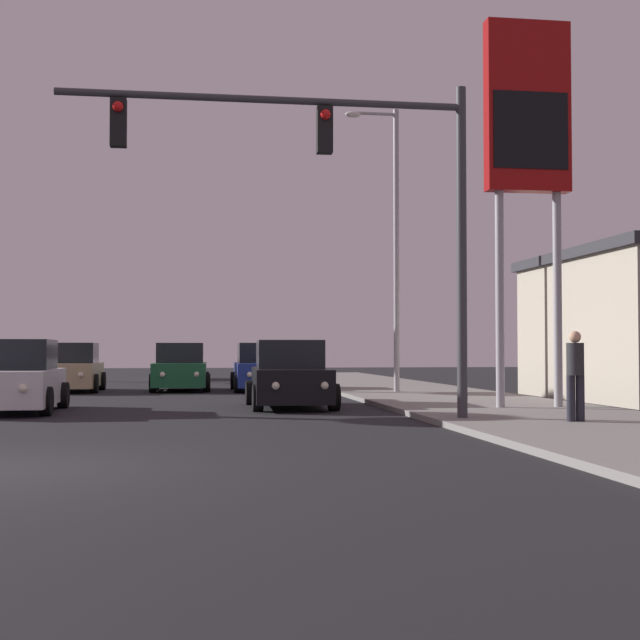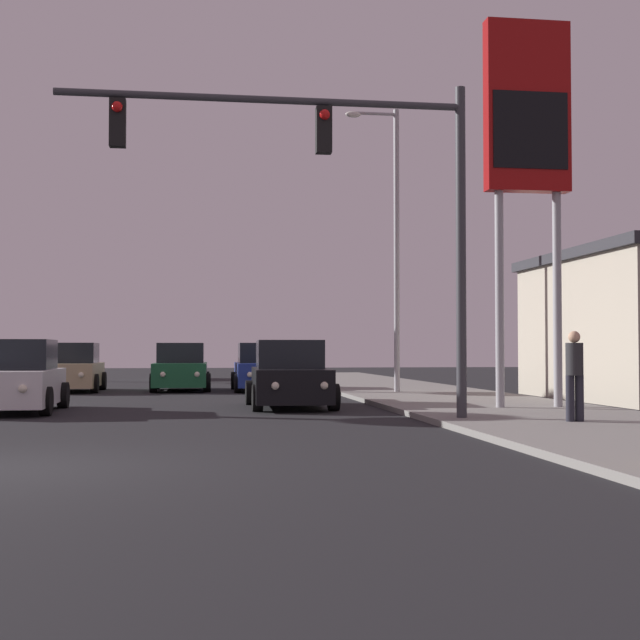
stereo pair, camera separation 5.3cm
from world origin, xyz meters
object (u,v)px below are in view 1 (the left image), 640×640
Objects in this scene: car_blue at (261,369)px; street_lamp at (392,234)px; car_green at (180,369)px; car_white at (16,379)px; traffic_light_mast at (347,178)px; car_silver at (176,364)px; gas_station_sign at (528,128)px; car_tan at (72,369)px; car_black at (290,377)px; pedestrian_on_sidewalk at (575,372)px.

street_lamp reaches higher than car_blue.
car_white is (-3.64, -10.44, 0.00)m from car_green.
traffic_light_mast is (3.34, -15.03, 3.99)m from car_green.
car_blue and car_silver have the same top height.
car_green and car_silver have the same top height.
gas_station_sign is (5.31, -11.55, 5.86)m from car_blue.
car_blue is at bearing 136.75° from street_lamp.
car_silver is at bearing 97.77° from traffic_light_mast.
car_tan is 0.55× the size of traffic_light_mast.
traffic_light_mast is (0.52, -5.31, 3.99)m from car_black.
car_silver is 0.48× the size of gas_station_sign.
gas_station_sign is at bearing 125.07° from car_green.
street_lamp is 5.39× the size of pedestrian_on_sidewalk.
pedestrian_on_sidewalk is at bearing -99.89° from gas_station_sign.
pedestrian_on_sidewalk is at bearing 151.13° from car_white.
car_black and car_green have the same top height.
car_tan is at bearing 115.44° from traffic_light_mast.
gas_station_sign is at bearing 134.41° from car_tan.
car_silver is 27.56m from traffic_light_mast.
street_lamp reaches higher than car_white.
traffic_light_mast is (0.53, -14.43, 3.99)m from car_blue.
car_white is 12.81m from street_lamp.
car_silver is at bearing 105.38° from pedestrian_on_sidewalk.
traffic_light_mast is at bearing 145.39° from car_white.
street_lamp reaches higher than pedestrian_on_sidewalk.
gas_station_sign is (8.13, -12.16, 5.86)m from car_green.
gas_station_sign reaches higher than traffic_light_mast.
car_silver is 0.48× the size of street_lamp.
car_black is 21.94m from car_silver.
car_green is at bearing -71.59° from car_black.
car_green is at bearing 147.58° from street_lamp.
car_silver is (-3.16, 21.71, 0.00)m from car_black.
car_black is at bearing 124.13° from car_tan.
car_black is 0.48× the size of gas_station_sign.
traffic_light_mast is 4.71× the size of pedestrian_on_sidewalk.
car_white is 0.48× the size of street_lamp.
car_silver is 2.59× the size of pedestrian_on_sidewalk.
car_white is (-6.46, -0.72, 0.00)m from car_black.
pedestrian_on_sidewalk is at bearing -86.55° from street_lamp.
car_green is 1.00× the size of car_blue.
car_silver is (-0.34, 11.99, 0.00)m from car_green.
street_lamp is (3.88, -3.65, 4.36)m from car_blue.
car_white is 9.26m from traffic_light_mast.
car_black is at bearing 97.74° from car_silver.
car_white is at bearing 8.60° from car_black.
pedestrian_on_sidewalk is (4.07, -1.18, -3.72)m from traffic_light_mast.
pedestrian_on_sidewalk is (7.76, -28.21, 0.27)m from car_silver.
car_green is 15.91m from traffic_light_mast.
car_black is 8.27m from gas_station_sign.
car_green is 15.75m from gas_station_sign.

